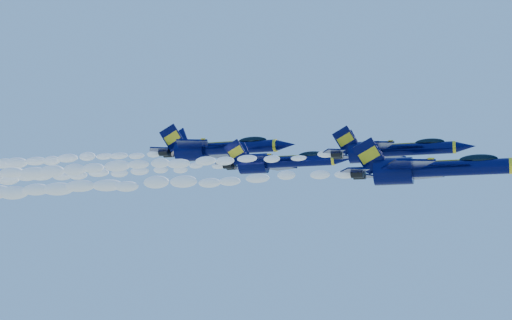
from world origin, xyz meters
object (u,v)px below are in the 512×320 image
(jet_lead, at_px, (430,169))
(jet_third, at_px, (279,162))
(jet_fourth, at_px, (218,148))
(jet_second, at_px, (392,150))

(jet_lead, distance_m, jet_third, 25.92)
(jet_third, relative_size, jet_fourth, 0.83)
(jet_fourth, bearing_deg, jet_third, -31.44)
(jet_second, distance_m, jet_third, 17.38)
(jet_third, bearing_deg, jet_second, -27.66)
(jet_second, relative_size, jet_fourth, 0.77)
(jet_second, bearing_deg, jet_third, 152.34)
(jet_lead, bearing_deg, jet_second, 119.42)
(jet_second, xyz_separation_m, jet_third, (-15.38, 8.06, 0.58))
(jet_second, distance_m, jet_fourth, 30.43)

